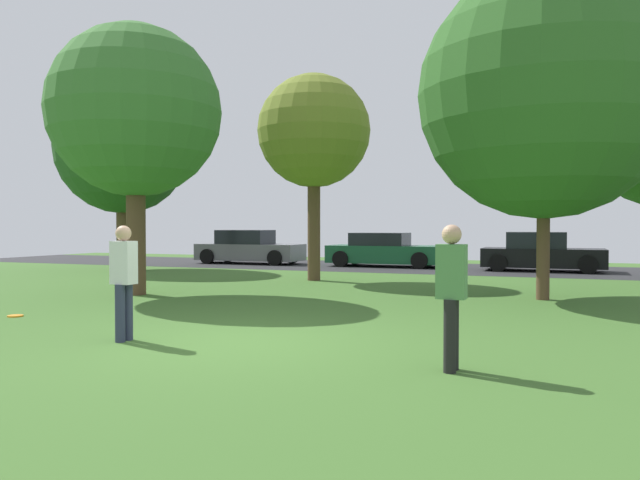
% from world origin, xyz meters
% --- Properties ---
extents(ground_plane, '(44.00, 44.00, 0.00)m').
position_xyz_m(ground_plane, '(0.00, 0.00, 0.00)').
color(ground_plane, '#3D6628').
extents(road_strip, '(44.00, 6.40, 0.01)m').
position_xyz_m(road_strip, '(0.00, 16.00, 0.00)').
color(road_strip, '#28282B').
rests_on(road_strip, ground_plane).
extents(oak_tree_right, '(4.88, 4.88, 6.97)m').
position_xyz_m(oak_tree_right, '(-11.01, 11.07, 4.51)').
color(oak_tree_right, brown).
rests_on(oak_tree_right, ground_plane).
extents(maple_tree_near, '(5.49, 5.49, 7.27)m').
position_xyz_m(maple_tree_near, '(3.85, 6.79, 4.52)').
color(maple_tree_near, brown).
rests_on(maple_tree_near, ground_plane).
extents(oak_tree_center, '(4.03, 4.03, 6.35)m').
position_xyz_m(oak_tree_center, '(-5.14, 4.34, 4.31)').
color(oak_tree_center, brown).
rests_on(oak_tree_center, ground_plane).
extents(birch_tree_lone, '(3.36, 3.36, 6.13)m').
position_xyz_m(birch_tree_lone, '(-2.63, 9.37, 4.42)').
color(birch_tree_lone, brown).
rests_on(birch_tree_lone, ground_plane).
extents(person_thrower, '(0.33, 0.30, 1.64)m').
position_xyz_m(person_thrower, '(3.06, -0.64, 0.90)').
color(person_thrower, black).
rests_on(person_thrower, ground_plane).
extents(person_catcher, '(0.33, 0.30, 1.63)m').
position_xyz_m(person_catcher, '(-1.53, -0.53, 0.90)').
color(person_catcher, '#2D334C').
rests_on(person_catcher, ground_plane).
extents(frisbee_disc, '(0.27, 0.27, 0.03)m').
position_xyz_m(frisbee_disc, '(-4.90, 0.66, 0.01)').
color(frisbee_disc, orange).
rests_on(frisbee_disc, ground_plane).
extents(parked_car_grey, '(4.58, 1.93, 1.45)m').
position_xyz_m(parked_car_grey, '(-8.29, 15.91, 0.66)').
color(parked_car_grey, slate).
rests_on(parked_car_grey, ground_plane).
extents(parked_car_green, '(4.51, 2.11, 1.35)m').
position_xyz_m(parked_car_green, '(-2.35, 16.23, 0.62)').
color(parked_car_green, '#195633').
rests_on(parked_car_green, ground_plane).
extents(parked_car_black, '(4.18, 1.98, 1.41)m').
position_xyz_m(parked_car_black, '(3.59, 15.83, 0.64)').
color(parked_car_black, black).
rests_on(parked_car_black, ground_plane).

